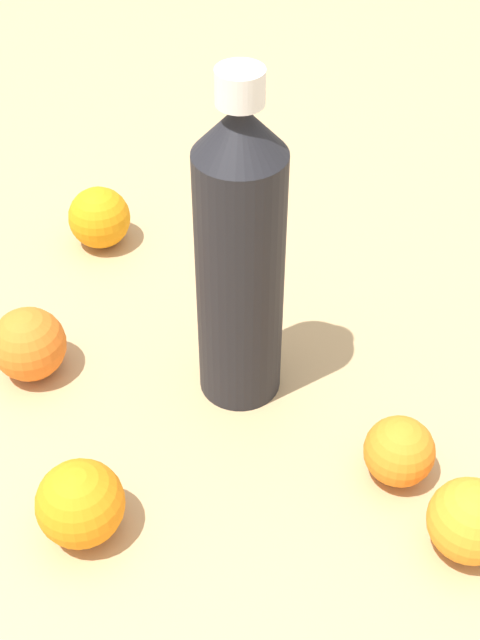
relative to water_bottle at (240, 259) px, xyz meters
name	(u,v)px	position (x,y,z in m)	size (l,w,h in m)	color
ground_plane	(254,417)	(0.03, -0.03, -0.15)	(2.40, 2.40, 0.00)	tan
water_bottle	(240,259)	(0.00, 0.00, 0.00)	(0.08, 0.08, 0.32)	black
orange_0	(80,503)	(-0.03, -0.20, -0.11)	(0.07, 0.07, 0.07)	orange
orange_1	(99,218)	(-0.24, 0.12, -0.12)	(0.07, 0.07, 0.07)	orange
orange_2	(29,344)	(-0.18, -0.08, -0.11)	(0.07, 0.07, 0.07)	orange
orange_3	(401,447)	(0.17, -0.03, -0.12)	(0.06, 0.06, 0.06)	orange
orange_4	(470,521)	(0.24, -0.07, -0.12)	(0.07, 0.07, 0.07)	orange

